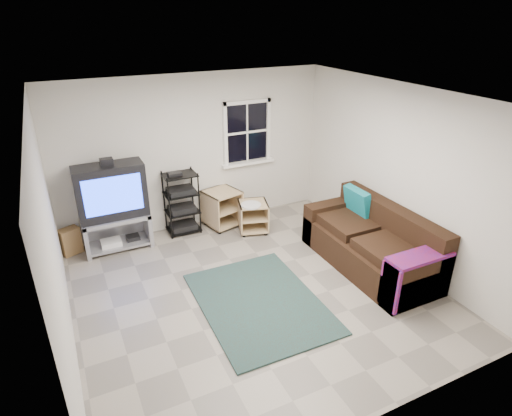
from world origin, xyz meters
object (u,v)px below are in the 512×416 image
av_rack (182,206)px  side_table_right (253,214)px  sofa (372,245)px  tv_unit (112,200)px  side_table_left (221,207)px

av_rack → side_table_right: 1.20m
av_rack → sofa: 3.14m
side_table_right → sofa: (1.10, -1.77, 0.04)m
tv_unit → av_rack: tv_unit is taller
side_table_left → side_table_right: size_ratio=1.13×
av_rack → side_table_left: size_ratio=1.62×
side_table_right → sofa: bearing=-58.1°
side_table_left → sofa: 2.68m
side_table_left → side_table_right: (0.41, -0.45, -0.04)m
tv_unit → av_rack: 1.15m
side_table_right → av_rack: bearing=156.2°
side_table_right → sofa: 2.09m
side_table_left → tv_unit: bearing=-179.2°
tv_unit → side_table_left: 1.84m
av_rack → side_table_right: av_rack is taller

